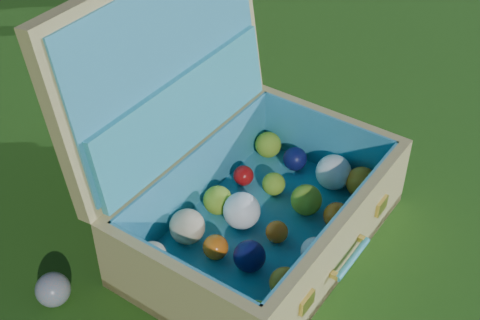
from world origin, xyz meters
name	(u,v)px	position (x,y,z in m)	size (l,w,h in m)	color
ground	(300,198)	(0.00, 0.00, 0.00)	(60.00, 60.00, 0.00)	#215114
stray_ball	(53,290)	(-0.67, 0.08, 0.04)	(0.08, 0.08, 0.08)	teal
suitcase	(232,171)	(-0.20, 0.03, 0.18)	(0.80, 0.73, 0.64)	tan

